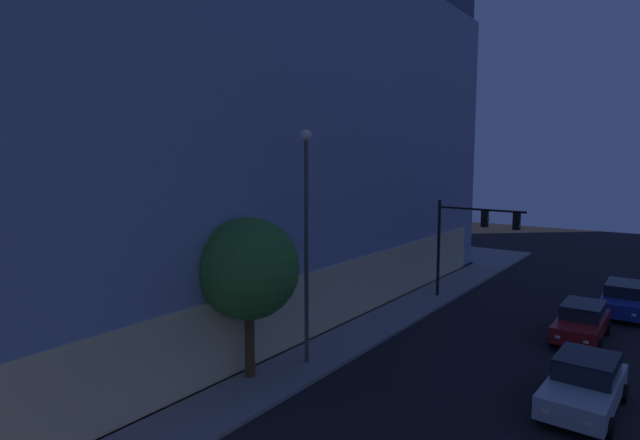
{
  "coord_description": "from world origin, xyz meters",
  "views": [
    {
      "loc": [
        -6.35,
        -5.56,
        8.13
      ],
      "look_at": [
        9.64,
        5.95,
        5.83
      ],
      "focal_mm": 28.71,
      "sensor_mm": 36.0,
      "label": 1
    }
  ],
  "objects": [
    {
      "name": "modern_building",
      "position": [
        14.22,
        20.04,
        10.73
      ],
      "size": [
        36.98,
        24.81,
        21.63
      ],
      "color": "#4C4C51",
      "rests_on": "ground"
    },
    {
      "name": "traffic_light_far_corner",
      "position": [
        21.66,
        4.16,
        4.22
      ],
      "size": [
        0.67,
        5.06,
        5.68
      ],
      "color": "black",
      "rests_on": "sidewalk_corner"
    },
    {
      "name": "street_lamp_sidewalk",
      "position": [
        9.22,
        6.3,
        5.79
      ],
      "size": [
        0.44,
        0.44,
        9.15
      ],
      "color": "#444444",
      "rests_on": "sidewalk_corner"
    },
    {
      "name": "sidewalk_tree",
      "position": [
        6.92,
        7.2,
        4.21
      ],
      "size": [
        3.74,
        3.74,
        5.95
      ],
      "color": "#50371E",
      "rests_on": "sidewalk_corner"
    },
    {
      "name": "car_silver",
      "position": [
        11.73,
        -3.24,
        0.84
      ],
      "size": [
        4.65,
        2.33,
        1.71
      ],
      "color": "#B7BABF",
      "rests_on": "ground"
    },
    {
      "name": "car_red",
      "position": [
        18.95,
        -2.05,
        0.84
      ],
      "size": [
        4.63,
        2.06,
        1.63
      ],
      "color": "maroon",
      "rests_on": "ground"
    },
    {
      "name": "car_blue",
      "position": [
        24.57,
        -3.24,
        0.84
      ],
      "size": [
        4.8,
        2.27,
        1.65
      ],
      "color": "navy",
      "rests_on": "ground"
    }
  ]
}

